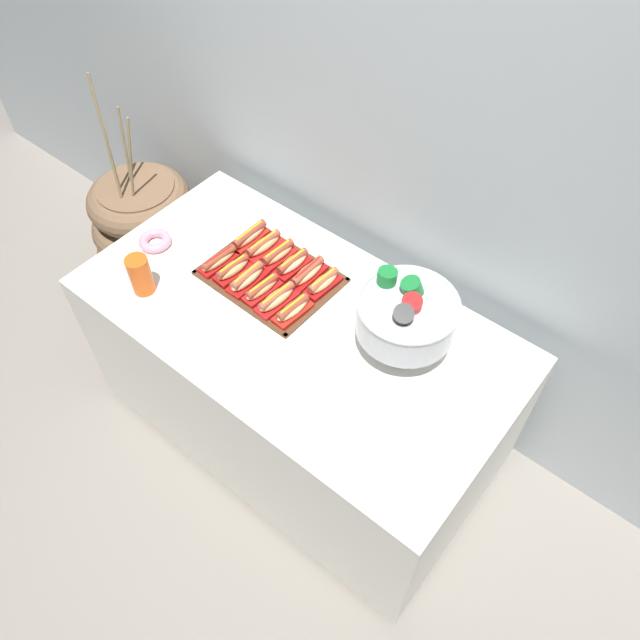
{
  "coord_description": "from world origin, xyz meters",
  "views": [
    {
      "loc": [
        0.95,
        -1.04,
        2.51
      ],
      "look_at": [
        0.08,
        0.03,
        0.81
      ],
      "focal_mm": 35.06,
      "sensor_mm": 36.0,
      "label": 1
    }
  ],
  "objects": [
    {
      "name": "hot_dog_0",
      "position": [
        -0.39,
        0.01,
        0.82
      ],
      "size": [
        0.07,
        0.17,
        0.06
      ],
      "color": "#B21414",
      "rests_on": "serving_tray"
    },
    {
      "name": "cup_stack",
      "position": [
        -0.52,
        -0.25,
        0.87
      ],
      "size": [
        0.08,
        0.08,
        0.16
      ],
      "color": "#EA5B19",
      "rests_on": "buffet_table"
    },
    {
      "name": "hot_dog_7",
      "position": [
        -0.31,
        0.17,
        0.82
      ],
      "size": [
        0.08,
        0.17,
        0.06
      ],
      "color": "red",
      "rests_on": "serving_tray"
    },
    {
      "name": "hot_dog_10",
      "position": [
        -0.08,
        0.17,
        0.82
      ],
      "size": [
        0.07,
        0.17,
        0.06
      ],
      "color": "#B21414",
      "rests_on": "serving_tray"
    },
    {
      "name": "floor_vase",
      "position": [
        -1.17,
        0.22,
        0.31
      ],
      "size": [
        0.56,
        0.56,
        1.21
      ],
      "color": "brown",
      "rests_on": "ground_plane"
    },
    {
      "name": "hot_dog_11",
      "position": [
        -0.01,
        0.17,
        0.82
      ],
      "size": [
        0.07,
        0.16,
        0.06
      ],
      "color": "#B21414",
      "rests_on": "serving_tray"
    },
    {
      "name": "hot_dog_4",
      "position": [
        -0.09,
        0.0,
        0.83
      ],
      "size": [
        0.08,
        0.18,
        0.06
      ],
      "color": "red",
      "rests_on": "serving_tray"
    },
    {
      "name": "buffet_table",
      "position": [
        0.0,
        0.0,
        0.41
      ],
      "size": [
        1.61,
        0.85,
        0.79
      ],
      "color": "white",
      "rests_on": "ground_plane"
    },
    {
      "name": "hot_dog_5",
      "position": [
        -0.01,
        0.0,
        0.82
      ],
      "size": [
        0.07,
        0.16,
        0.06
      ],
      "color": "red",
      "rests_on": "serving_tray"
    },
    {
      "name": "donut",
      "position": [
        -0.67,
        -0.06,
        0.81
      ],
      "size": [
        0.13,
        0.13,
        0.04
      ],
      "color": "pink",
      "rests_on": "buffet_table"
    },
    {
      "name": "punch_bowl",
      "position": [
        0.36,
        0.14,
        0.95
      ],
      "size": [
        0.34,
        0.34,
        0.28
      ],
      "color": "silver",
      "rests_on": "buffet_table"
    },
    {
      "name": "back_wall",
      "position": [
        0.0,
        0.56,
        1.3
      ],
      "size": [
        6.0,
        0.1,
        2.6
      ],
      "primitive_type": "cube",
      "color": "#B2BCC1",
      "rests_on": "ground_plane"
    },
    {
      "name": "serving_tray",
      "position": [
        -0.2,
        0.09,
        0.79
      ],
      "size": [
        0.49,
        0.37,
        0.01
      ],
      "color": "#56331E",
      "rests_on": "buffet_table"
    },
    {
      "name": "hot_dog_9",
      "position": [
        -0.16,
        0.17,
        0.82
      ],
      "size": [
        0.07,
        0.16,
        0.06
      ],
      "color": "#B21414",
      "rests_on": "serving_tray"
    },
    {
      "name": "hot_dog_8",
      "position": [
        -0.23,
        0.17,
        0.82
      ],
      "size": [
        0.07,
        0.16,
        0.06
      ],
      "color": "red",
      "rests_on": "serving_tray"
    },
    {
      "name": "hot_dog_3",
      "position": [
        -0.16,
        0.01,
        0.82
      ],
      "size": [
        0.07,
        0.16,
        0.06
      ],
      "color": "red",
      "rests_on": "serving_tray"
    },
    {
      "name": "hot_dog_2",
      "position": [
        -0.24,
        0.01,
        0.83
      ],
      "size": [
        0.07,
        0.17,
        0.07
      ],
      "color": "#B21414",
      "rests_on": "serving_tray"
    },
    {
      "name": "hot_dog_1",
      "position": [
        -0.31,
        0.01,
        0.82
      ],
      "size": [
        0.08,
        0.16,
        0.06
      ],
      "color": "#B21414",
      "rests_on": "serving_tray"
    },
    {
      "name": "hot_dog_6",
      "position": [
        -0.38,
        0.18,
        0.83
      ],
      "size": [
        0.06,
        0.18,
        0.06
      ],
      "color": "red",
      "rests_on": "serving_tray"
    },
    {
      "name": "ground_plane",
      "position": [
        0.0,
        0.0,
        0.0
      ],
      "size": [
        10.0,
        10.0,
        0.0
      ],
      "primitive_type": "plane",
      "color": "gray"
    }
  ]
}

